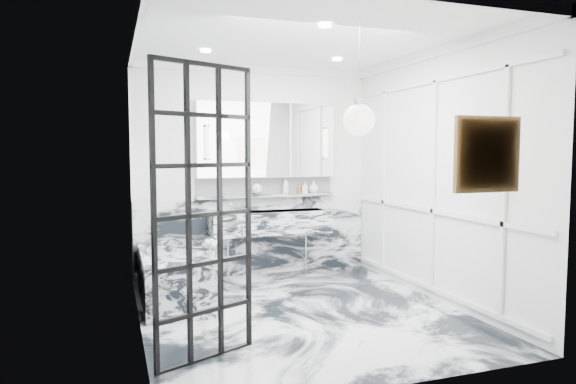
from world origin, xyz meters
name	(u,v)px	position (x,y,z in m)	size (l,w,h in m)	color
floor	(301,312)	(0.00, 0.00, 0.00)	(3.60, 3.60, 0.00)	silver
ceiling	(301,38)	(0.00, 0.00, 2.80)	(3.60, 3.60, 0.00)	white
wall_back	(254,171)	(0.00, 1.80, 1.40)	(3.60, 3.60, 0.00)	white
wall_front	(392,191)	(0.00, -1.80, 1.40)	(3.60, 3.60, 0.00)	white
wall_left	(138,181)	(-1.60, 0.00, 1.40)	(3.60, 3.60, 0.00)	white
wall_right	(435,175)	(1.60, 0.00, 1.40)	(3.60, 3.60, 0.00)	white
marble_clad_back	(255,236)	(0.00, 1.78, 0.53)	(3.18, 0.05, 1.05)	silver
marble_clad_left	(139,187)	(-1.59, 0.00, 1.34)	(0.02, 3.56, 2.68)	silver
panel_molding	(433,184)	(1.58, 0.00, 1.30)	(0.03, 3.40, 2.30)	white
soap_bottle_a	(285,186)	(0.41, 1.71, 1.20)	(0.09, 0.09, 0.22)	#8C5919
soap_bottle_b	(305,187)	(0.70, 1.71, 1.17)	(0.07, 0.08, 0.16)	#4C4C51
soap_bottle_c	(314,187)	(0.83, 1.71, 1.18)	(0.13, 0.13, 0.17)	silver
face_pot	(257,189)	(0.01, 1.71, 1.17)	(0.14, 0.14, 0.14)	white
amber_bottle	(299,190)	(0.62, 1.71, 1.14)	(0.04, 0.04, 0.10)	#8C5919
flower_vase	(211,257)	(-0.90, 0.16, 0.61)	(0.08, 0.08, 0.12)	silver
crittall_door	(204,215)	(-1.14, -0.87, 1.17)	(0.88, 0.04, 2.34)	black
artwork	(487,154)	(0.82, -1.76, 1.65)	(0.47, 0.04, 0.47)	#C56314
pendant_light	(359,120)	(0.10, -1.08, 1.93)	(0.26, 0.26, 0.26)	white
trough_sink	(270,222)	(0.15, 1.55, 0.73)	(1.60, 0.45, 0.30)	silver
ledge	(267,196)	(0.15, 1.72, 1.07)	(1.90, 0.14, 0.04)	silver
subway_tile	(265,186)	(0.15, 1.78, 1.21)	(1.90, 0.03, 0.23)	white
mirror_cabinet	(267,140)	(0.15, 1.73, 1.82)	(1.90, 0.16, 1.00)	white
sconce_left	(207,143)	(-0.67, 1.63, 1.78)	(0.07, 0.07, 0.40)	white
sconce_right	(326,143)	(0.97, 1.63, 1.78)	(0.07, 0.07, 0.40)	white
bathtub	(175,275)	(-1.18, 0.90, 0.28)	(0.75, 1.65, 0.55)	silver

